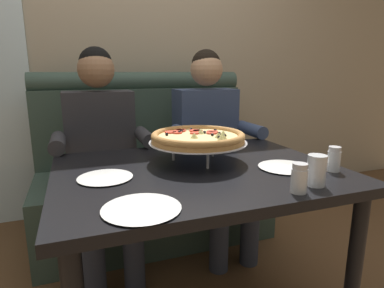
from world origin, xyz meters
TOP-DOWN VIEW (x-y plane):
  - back_wall_with_window at (0.00, 1.49)m, footprint 6.00×0.12m
  - booth_bench at (0.00, 0.92)m, footprint 1.53×0.78m
  - dining_table at (0.00, 0.00)m, footprint 1.18×0.90m
  - diner_left at (-0.34, 0.65)m, footprint 0.54×0.64m
  - diner_right at (0.34, 0.65)m, footprint 0.54×0.64m
  - pizza at (0.04, 0.09)m, footprint 0.44×0.44m
  - shaker_parmesan at (0.51, -0.23)m, footprint 0.05×0.05m
  - shaker_pepper_flakes at (0.22, -0.38)m, footprint 0.05×0.05m
  - plate_near_left at (-0.31, -0.34)m, footprint 0.24×0.24m
  - plate_near_right at (0.35, -0.13)m, footprint 0.22×0.22m
  - plate_far_side at (-0.39, -0.01)m, footprint 0.21×0.21m
  - drinking_glass at (0.32, -0.35)m, footprint 0.07×0.07m

SIDE VIEW (x-z plane):
  - booth_bench at x=0.00m, z-range -0.17..0.96m
  - dining_table at x=0.00m, z-range 0.28..1.01m
  - diner_left at x=-0.34m, z-range 0.07..1.35m
  - diner_right at x=0.34m, z-range 0.07..1.35m
  - plate_near_left at x=-0.31m, z-range 0.73..0.75m
  - plate_near_right at x=0.35m, z-range 0.73..0.75m
  - plate_far_side at x=-0.39m, z-range 0.73..0.75m
  - shaker_pepper_flakes at x=0.22m, z-range 0.72..0.83m
  - shaker_parmesan at x=0.51m, z-range 0.72..0.83m
  - drinking_glass at x=0.32m, z-range 0.72..0.84m
  - pizza at x=0.04m, z-range 0.77..0.91m
  - back_wall_with_window at x=0.00m, z-range 0.00..2.80m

